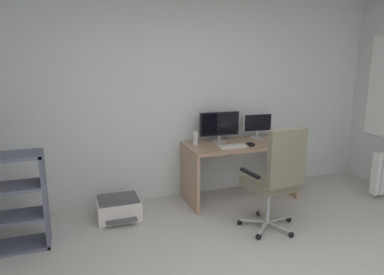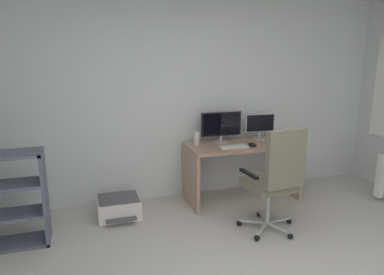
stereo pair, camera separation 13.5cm
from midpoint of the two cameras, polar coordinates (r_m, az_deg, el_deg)
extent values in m
cube|color=silver|center=(4.67, -0.91, 6.18)|extent=(5.58, 0.10, 2.59)
cube|color=tan|center=(4.65, 8.80, -1.15)|extent=(1.42, 0.67, 0.04)
cube|color=tan|center=(4.51, 0.68, -6.41)|extent=(0.04, 0.64, 0.71)
cube|color=tan|center=(5.09, 15.67, -4.60)|extent=(0.04, 0.64, 0.71)
cylinder|color=#B2B5B7|center=(4.70, 5.40, -0.59)|extent=(0.18, 0.18, 0.01)
cylinder|color=#B2B5B7|center=(4.69, 5.42, -0.03)|extent=(0.03, 0.03, 0.08)
cube|color=black|center=(4.65, 5.47, 2.14)|extent=(0.53, 0.06, 0.30)
cube|color=black|center=(4.63, 5.56, 2.10)|extent=(0.49, 0.02, 0.28)
cylinder|color=#B2B5B7|center=(4.94, 11.34, -0.12)|extent=(0.18, 0.18, 0.01)
cylinder|color=#B2B5B7|center=(4.92, 11.37, 0.51)|extent=(0.03, 0.03, 0.10)
cube|color=#B7BABC|center=(4.89, 11.45, 2.30)|extent=(0.41, 0.06, 0.24)
cube|color=black|center=(4.87, 11.56, 2.25)|extent=(0.38, 0.03, 0.22)
cube|color=silver|center=(4.43, 7.49, -1.45)|extent=(0.35, 0.14, 0.02)
cube|color=black|center=(4.52, 10.38, -1.17)|extent=(0.06, 0.10, 0.03)
cylinder|color=silver|center=(4.52, 1.59, -0.09)|extent=(0.07, 0.07, 0.17)
cube|color=#B7BABC|center=(4.20, 14.42, -12.58)|extent=(0.30, 0.06, 0.02)
sphere|color=black|center=(4.31, 16.00, -12.61)|extent=(0.06, 0.06, 0.06)
cube|color=#B7BABC|center=(4.25, 12.09, -12.16)|extent=(0.09, 0.30, 0.02)
sphere|color=black|center=(4.39, 11.47, -11.81)|extent=(0.06, 0.06, 0.06)
cube|color=#B7BABC|center=(4.12, 10.59, -12.93)|extent=(0.28, 0.18, 0.02)
sphere|color=black|center=(4.14, 8.43, -13.30)|extent=(0.06, 0.06, 0.06)
cube|color=#B7BABC|center=(3.99, 12.04, -13.90)|extent=(0.24, 0.23, 0.02)
sphere|color=black|center=(3.88, 11.27, -15.34)|extent=(0.06, 0.06, 0.06)
cube|color=#B7BABC|center=(4.04, 14.49, -13.65)|extent=(0.15, 0.29, 0.02)
sphere|color=black|center=(3.99, 16.29, -14.79)|extent=(0.06, 0.06, 0.06)
cylinder|color=#B7BABC|center=(4.04, 12.87, -10.51)|extent=(0.04, 0.04, 0.40)
cube|color=#716C57|center=(3.94, 13.06, -7.20)|extent=(0.52, 0.49, 0.10)
cube|color=#716C57|center=(3.65, 15.68, -3.36)|extent=(0.44, 0.12, 0.59)
cube|color=black|center=(3.75, 10.02, -5.69)|extent=(0.07, 0.31, 0.03)
cube|color=black|center=(4.05, 16.09, -4.61)|extent=(0.07, 0.31, 0.03)
cube|color=slate|center=(3.90, -21.31, -8.70)|extent=(0.03, 0.34, 0.95)
cube|color=slate|center=(4.15, -27.31, -14.93)|extent=(0.95, 0.34, 0.03)
cube|color=silver|center=(4.35, -10.63, -10.88)|extent=(0.49, 0.38, 0.22)
cube|color=#4C4C51|center=(4.30, -10.70, -9.39)|extent=(0.45, 0.35, 0.02)
cube|color=#4C4C51|center=(4.16, -10.20, -12.70)|extent=(0.34, 0.10, 0.01)
cube|color=white|center=(5.23, 28.34, -5.42)|extent=(0.07, 0.10, 0.56)
camera|label=1|loc=(0.07, -89.05, 0.23)|focal=33.66mm
camera|label=2|loc=(0.07, 90.95, -0.23)|focal=33.66mm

